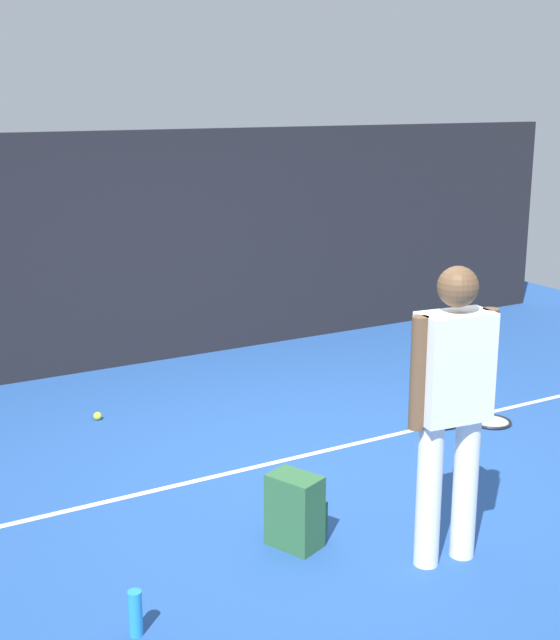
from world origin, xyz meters
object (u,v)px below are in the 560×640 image
Objects in this scene: tennis_player at (452,399)px; backpack at (296,511)px; tennis_ball_near_player at (98,416)px; water_bottle at (135,613)px; tennis_ball_by_fence at (470,464)px; tennis_racket at (488,422)px.

backpack is (-0.64, 0.57, -0.76)m from tennis_player.
tennis_ball_near_player is (-0.37, 2.54, -0.18)m from backpack.
water_bottle is (-0.77, -2.91, 0.09)m from tennis_ball_near_player.
tennis_ball_by_fence is (1.99, -2.22, 0.00)m from tennis_ball_near_player.
water_bottle is at bearing 0.53° from tennis_player.
tennis_ball_near_player is 2.98m from tennis_ball_by_fence.
tennis_ball_by_fence is at bearing -48.22° from tennis_ball_near_player.
tennis_racket is 3.70m from water_bottle.
backpack reaches higher than tennis_racket.
water_bottle reaches higher than tennis_racket.
water_bottle reaches higher than tennis_ball_by_fence.
backpack is 1.85× the size of water_bottle.
tennis_player is 1.61m from tennis_ball_by_fence.
tennis_ball_by_fence is 0.28× the size of water_bottle.
tennis_ball_by_fence is (0.98, 0.88, -0.93)m from tennis_player.
water_bottle is at bearing -165.94° from tennis_ball_by_fence.
tennis_player is at bearing -153.38° from backpack.
tennis_ball_by_fence is at bearing -132.01° from tennis_racket.
tennis_ball_near_player is at bearing 75.25° from water_bottle.
tennis_ball_near_player is at bearing 157.47° from tennis_racket.
tennis_racket is 3.16m from tennis_ball_near_player.
backpack is 6.67× the size of tennis_ball_near_player.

